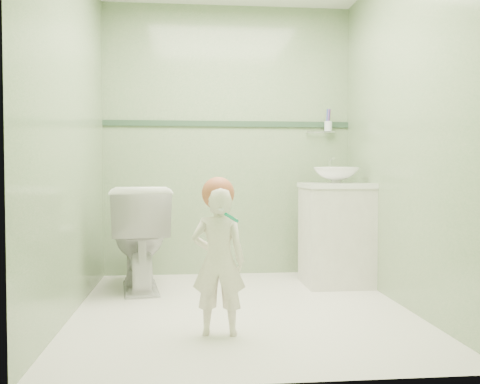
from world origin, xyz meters
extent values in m
plane|color=silver|center=(0.00, 0.00, 0.00)|extent=(2.50, 2.50, 0.00)
cube|color=gray|center=(0.00, 1.25, 1.20)|extent=(2.20, 0.04, 2.40)
cube|color=gray|center=(0.00, -1.25, 1.20)|extent=(2.20, 0.04, 2.40)
cube|color=gray|center=(-1.10, 0.00, 1.20)|extent=(0.04, 2.50, 2.40)
cube|color=gray|center=(1.10, 0.00, 1.20)|extent=(0.04, 2.50, 2.40)
cube|color=#2D4934|center=(0.00, 1.24, 1.35)|extent=(2.20, 0.02, 0.05)
cube|color=beige|center=(0.84, 0.70, 0.40)|extent=(0.52, 0.50, 0.80)
cube|color=white|center=(0.84, 0.70, 0.81)|extent=(0.54, 0.52, 0.04)
imported|color=white|center=(0.84, 0.70, 0.89)|extent=(0.37, 0.37, 0.13)
cylinder|color=silver|center=(0.84, 0.90, 0.95)|extent=(0.03, 0.03, 0.18)
cylinder|color=silver|center=(0.84, 0.85, 1.03)|extent=(0.02, 0.12, 0.02)
cylinder|color=silver|center=(0.84, 1.20, 1.28)|extent=(0.26, 0.02, 0.02)
cylinder|color=silver|center=(0.90, 1.18, 1.33)|extent=(0.07, 0.07, 0.09)
cylinder|color=#3342C2|center=(0.89, 1.17, 1.40)|extent=(0.01, 0.01, 0.17)
cylinder|color=purple|center=(0.90, 1.16, 1.40)|extent=(0.01, 0.01, 0.17)
cylinder|color=#3342C2|center=(0.91, 1.18, 1.40)|extent=(0.01, 0.01, 0.17)
cylinder|color=#D24838|center=(0.91, 1.19, 1.40)|extent=(0.01, 0.01, 0.17)
imported|color=white|center=(-0.74, 0.68, 0.41)|extent=(0.56, 0.85, 0.81)
imported|color=beige|center=(-0.19, -0.53, 0.42)|extent=(0.33, 0.24, 0.83)
sphere|color=#B45A39|center=(-0.19, -0.51, 0.80)|extent=(0.19, 0.19, 0.19)
cylinder|color=#038255|center=(-0.13, -0.67, 0.67)|extent=(0.09, 0.13, 0.06)
cube|color=white|center=(-0.18, -0.61, 0.71)|extent=(0.03, 0.03, 0.02)
camera|label=1|loc=(-0.36, -3.47, 0.92)|focal=39.45mm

